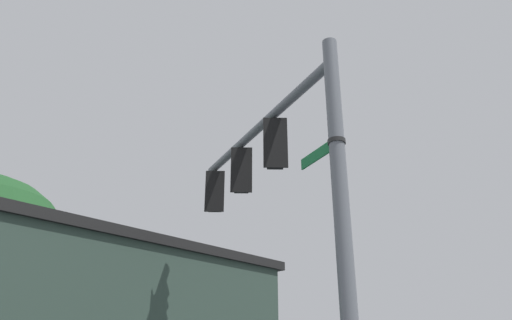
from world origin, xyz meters
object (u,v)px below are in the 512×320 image
Objects in this scene: traffic_light_mid_inner at (241,172)px; street_name_sign at (327,148)px; traffic_light_mid_outer at (215,193)px; traffic_light_nearest_pole at (275,146)px.

traffic_light_mid_inner reaches higher than street_name_sign.
traffic_light_nearest_pole is at bearing -64.74° from traffic_light_mid_outer.
street_name_sign is (1.60, -3.42, -0.89)m from traffic_light_mid_inner.
traffic_light_mid_inner and traffic_light_mid_outer have the same top height.
street_name_sign is at bearing -64.84° from traffic_light_mid_outer.
traffic_light_mid_inner is at bearing -64.74° from traffic_light_mid_outer.
traffic_light_nearest_pole and traffic_light_mid_inner have the same top height.
traffic_light_nearest_pole is 3.57m from traffic_light_mid_outer.
traffic_light_mid_inner is (-0.76, 1.62, 0.00)m from traffic_light_nearest_pole.
traffic_light_mid_inner is 1.06× the size of street_name_sign.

